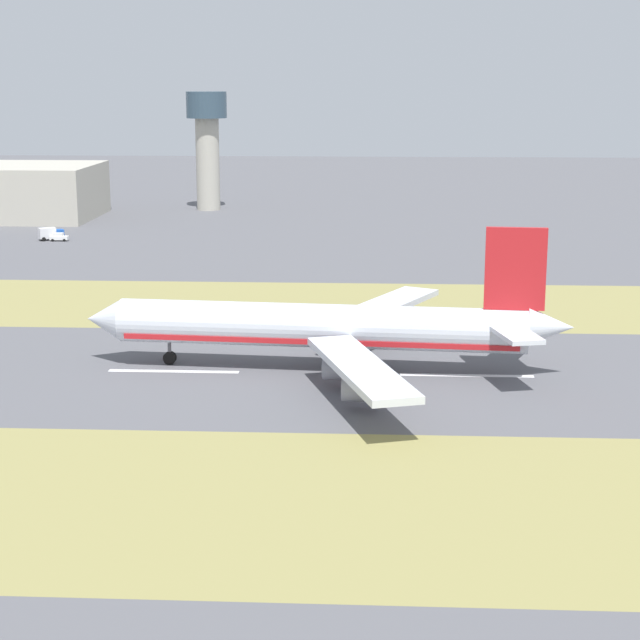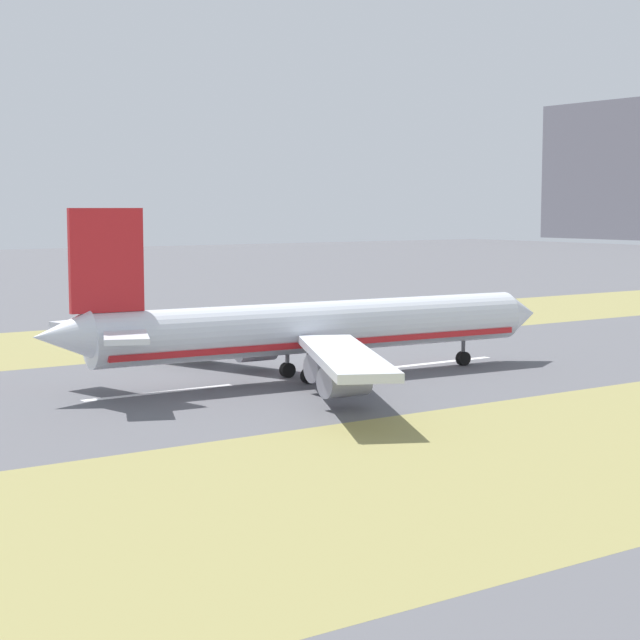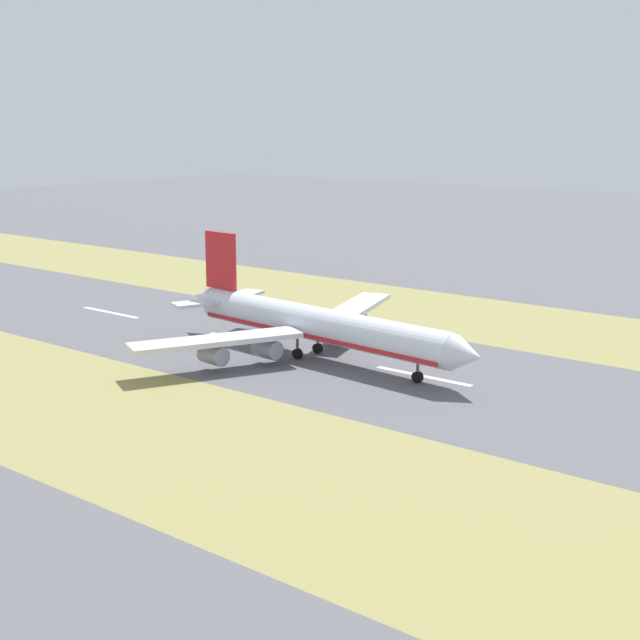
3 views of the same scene
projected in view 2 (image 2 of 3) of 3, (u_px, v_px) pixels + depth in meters
ground_plane at (275, 380)px, 125.75m from camera, size 800.00×800.00×0.00m
grass_median_west at (118, 341)px, 162.63m from camera, size 40.00×600.00×0.01m
grass_median_east at (562, 452)px, 88.87m from camera, size 40.00×600.00×0.01m
centreline_dash_mid at (160, 392)px, 117.34m from camera, size 1.20×18.00×0.01m
centreline_dash_far at (437, 363)px, 139.87m from camera, size 1.20×18.00×0.01m
airplane_main_jet at (306, 329)px, 125.38m from camera, size 63.93×67.22×20.20m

